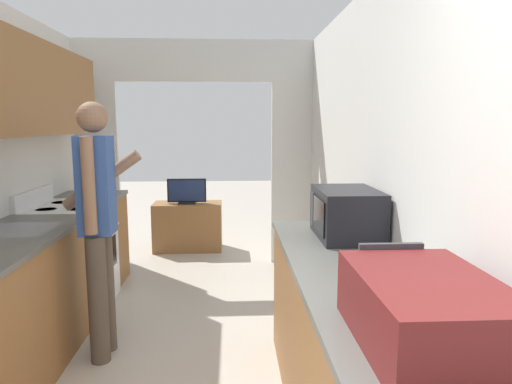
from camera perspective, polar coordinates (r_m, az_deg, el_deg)
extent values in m
cube|color=brown|center=(3.62, -28.99, 11.69)|extent=(0.32, 3.08, 0.71)
cube|color=silver|center=(2.50, 18.83, 0.04)|extent=(0.06, 6.82, 2.50)
cube|color=silver|center=(5.40, -20.08, 1.94)|extent=(0.65, 0.06, 2.05)
cube|color=silver|center=(5.23, 5.51, 2.21)|extent=(0.65, 0.06, 2.05)
cube|color=silver|center=(5.19, -7.79, 15.96)|extent=(3.01, 0.06, 0.45)
cube|color=brown|center=(4.90, -19.74, -5.69)|extent=(0.60, 0.51, 0.87)
cube|color=#565651|center=(4.82, -20.00, -0.44)|extent=(0.62, 0.52, 0.03)
cube|color=#9EA3A8|center=(3.42, -27.37, -4.18)|extent=(0.42, 0.44, 0.00)
cube|color=brown|center=(2.41, 12.67, -20.64)|extent=(0.60, 2.34, 0.87)
cube|color=#565651|center=(2.22, 13.05, -10.38)|extent=(0.62, 2.36, 0.03)
cube|color=white|center=(4.31, -22.03, -7.50)|extent=(0.62, 0.76, 0.91)
cube|color=black|center=(4.22, -17.96, -7.63)|extent=(0.01, 0.52, 0.27)
cylinder|color=#B7B7BC|center=(4.16, -17.84, -4.64)|extent=(0.02, 0.61, 0.02)
cube|color=white|center=(4.31, -26.07, -0.64)|extent=(0.04, 0.76, 0.14)
cylinder|color=#232328|center=(4.02, -21.48, -2.02)|extent=(0.16, 0.16, 0.01)
cylinder|color=#232328|center=(4.33, -20.10, -1.22)|extent=(0.16, 0.16, 0.01)
cylinder|color=#232328|center=(4.11, -24.76, -2.01)|extent=(0.16, 0.16, 0.01)
cylinder|color=#232328|center=(4.41, -23.18, -1.22)|extent=(0.16, 0.16, 0.01)
cylinder|color=#4C4238|center=(3.30, -19.15, -12.64)|extent=(0.13, 0.13, 0.87)
cylinder|color=#4C4238|center=(3.45, -18.34, -11.64)|extent=(0.13, 0.13, 0.87)
cube|color=#335193|center=(3.19, -19.39, 0.78)|extent=(0.21, 0.21, 0.65)
cylinder|color=#8C664C|center=(3.05, -20.18, 0.71)|extent=(0.08, 0.08, 0.62)
cylinder|color=#8C664C|center=(3.33, -18.70, 1.40)|extent=(0.55, 0.08, 0.42)
sphere|color=#8C664C|center=(3.17, -19.80, 8.80)|extent=(0.20, 0.20, 0.20)
cube|color=#5B1919|center=(1.58, 20.37, -15.20)|extent=(0.41, 0.62, 0.15)
cube|color=#5B1919|center=(1.54, 20.59, -11.35)|extent=(0.41, 0.62, 0.08)
cube|color=#2D2D33|center=(1.83, 16.48, -7.69)|extent=(0.25, 0.02, 0.10)
cube|color=black|center=(2.85, 11.28, -2.63)|extent=(0.36, 0.53, 0.30)
cube|color=black|center=(2.76, 7.87, -2.92)|extent=(0.01, 0.32, 0.20)
cube|color=#38383D|center=(2.99, 7.02, -2.02)|extent=(0.01, 0.11, 0.21)
cube|color=brown|center=(5.89, -8.50, -4.25)|extent=(0.85, 0.42, 0.60)
cube|color=black|center=(5.79, -8.61, -1.33)|extent=(0.21, 0.16, 0.02)
cube|color=black|center=(5.76, -8.64, 0.21)|extent=(0.48, 0.04, 0.29)
cube|color=navy|center=(5.74, -8.67, 0.17)|extent=(0.44, 0.01, 0.26)
cube|color=#B7B7BC|center=(4.76, -19.85, -0.30)|extent=(0.12, 0.20, 0.00)
cube|color=black|center=(4.61, -20.41, -0.50)|extent=(0.07, 0.11, 0.02)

